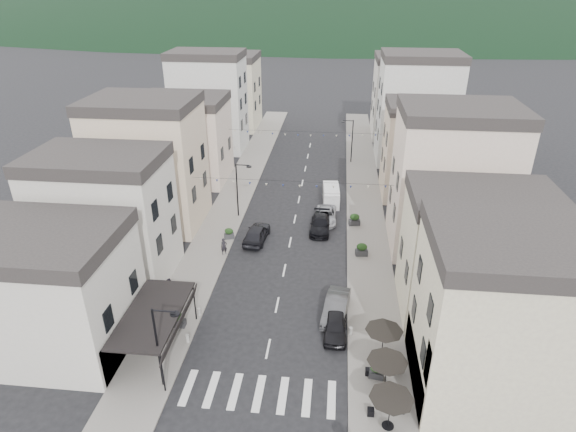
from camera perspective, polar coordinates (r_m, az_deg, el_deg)
name	(u,v)px	position (r m, az deg, el deg)	size (l,w,h in m)	color
ground	(253,420)	(30.54, -4.12, -22.95)	(700.00, 700.00, 0.00)	black
sidewalk_left	(237,193)	(57.57, -6.08, 2.75)	(4.00, 76.00, 0.12)	slate
sidewalk_right	(364,198)	(56.49, 8.99, 2.08)	(4.00, 76.00, 0.12)	slate
hill_backdrop	(336,18)	(320.29, 5.76, 22.34)	(640.00, 360.00, 70.00)	black
boutique_building	(36,296)	(36.73, -27.72, -8.40)	(12.00, 8.00, 8.00)	beige
bistro_building	(508,325)	(31.43, 24.61, -11.64)	(10.00, 8.00, 10.00)	#BEB197
boutique_awning	(157,315)	(33.60, -15.31, -11.24)	(3.77, 7.50, 3.28)	black
buildings_row_left	(189,128)	(62.50, -11.67, 10.20)	(10.20, 54.16, 14.00)	beige
buildings_row_right	(427,136)	(59.42, 16.10, 9.06)	(10.20, 54.16, 14.50)	#BEB197
cafe_terrace	(387,365)	(30.68, 11.66, -16.90)	(2.50, 8.10, 2.53)	black
streetlamp_left_near	(161,340)	(30.62, -14.82, -14.04)	(1.70, 0.56, 6.00)	black
streetlamp_left_far	(240,185)	(50.42, -5.77, 3.71)	(1.70, 0.56, 6.00)	black
streetlamp_right_far	(350,137)	(66.37, 7.39, 9.30)	(1.70, 0.56, 6.00)	black
bollards	(267,349)	(34.01, -2.52, -15.48)	(11.66, 10.26, 0.60)	gray
bunting_near	(291,185)	(45.17, 0.39, 3.74)	(19.00, 0.28, 0.62)	black
bunting_far	(304,134)	(60.18, 1.93, 9.64)	(19.00, 0.28, 0.62)	black
parked_car_a	(335,326)	(35.55, 5.65, -12.84)	(1.64, 4.08, 1.39)	black
parked_car_b	(336,307)	(37.11, 5.71, -10.73)	(1.65, 4.72, 1.56)	#37373A
parked_car_c	(326,216)	(50.62, 4.51, 0.06)	(2.15, 4.67, 1.30)	#9B9DA4
parked_car_d	(320,224)	(48.72, 3.86, -0.97)	(1.97, 4.85, 1.41)	black
parked_car_e	(257,233)	(46.74, -3.75, -2.07)	(1.93, 4.79, 1.63)	black
delivery_van	(331,195)	(54.61, 5.12, 2.53)	(2.01, 4.46, 2.09)	silver
pedestrian_a	(224,247)	(44.62, -7.60, -3.61)	(0.59, 0.39, 1.61)	black
pedestrian_b	(170,287)	(40.02, -13.82, -8.18)	(0.74, 0.58, 1.53)	black
planter_la	(178,320)	(36.83, -12.91, -11.88)	(1.06, 0.60, 1.18)	#29292C
planter_lb	(229,233)	(47.35, -7.00, -2.06)	(1.09, 0.80, 1.09)	#323335
planter_ra	(377,371)	(32.69, 10.46, -17.63)	(1.00, 0.65, 1.05)	#2A292C
planter_rb	(362,249)	(44.69, 8.73, -3.94)	(1.18, 0.76, 1.24)	#2F2F32
planter_rc	(354,219)	(49.93, 7.89, -0.41)	(1.21, 0.79, 1.26)	#29292B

